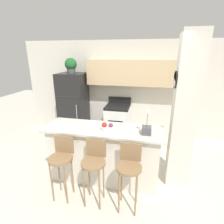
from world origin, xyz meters
The scene contains 13 objects.
ground_plane centered at (0.00, 0.00, 0.00)m, with size 14.00×14.00×0.00m, color beige.
wall_back centered at (0.14, 2.02, 1.46)m, with size 5.60×0.38×2.55m.
pillar_right centered at (1.29, 0.21, 1.28)m, with size 0.38×0.32×2.55m.
counter_bar centered at (0.00, 0.00, 0.51)m, with size 2.01×0.64×1.02m.
refrigerator centered at (-1.30, 1.70, 0.86)m, with size 0.70×0.68×1.73m.
stove_range centered at (-0.06, 1.73, 0.46)m, with size 0.63×0.64×1.07m.
bar_stool_left centered at (-0.52, -0.53, 0.68)m, with size 0.36×0.36×1.01m.
bar_stool_mid centered at (0.00, -0.53, 0.68)m, with size 0.36×0.36×1.01m.
bar_stool_right centered at (0.52, -0.53, 0.68)m, with size 0.36×0.36×1.01m.
potted_plant_on_fridge centered at (-1.30, 1.70, 1.93)m, with size 0.31×0.31×0.38m.
orchid_vase centered at (0.72, -0.07, 1.11)m, with size 0.15×0.15×0.40m.
fruit_bowl centered at (0.08, -0.03, 1.06)m, with size 0.24×0.24×0.12m.
trash_bin centered at (-0.73, 1.48, 0.19)m, with size 0.28×0.28×0.38m.
Camera 1 is at (0.72, -2.62, 2.22)m, focal length 28.00 mm.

